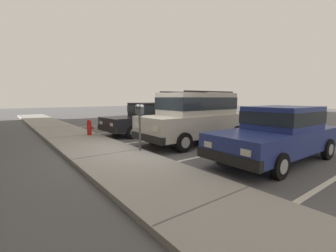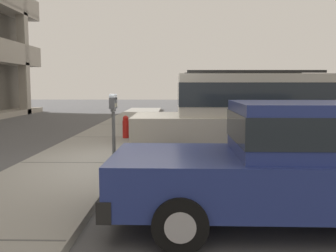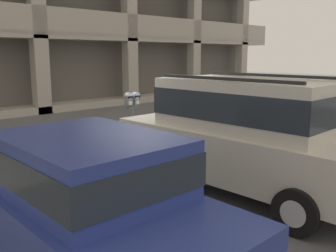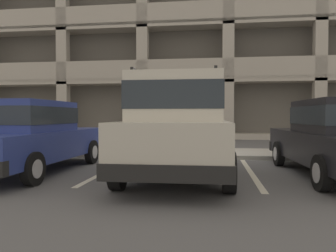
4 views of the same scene
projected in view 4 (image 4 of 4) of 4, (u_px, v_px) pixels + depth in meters
name	position (u px, v px, depth m)	size (l,w,h in m)	color
ground_plane	(185.00, 162.00, 9.10)	(80.00, 80.00, 0.10)	#565659
sidewalk	(189.00, 153.00, 10.38)	(40.00, 2.20, 0.12)	#9E9B93
parking_stall_lines	(249.00, 169.00, 7.50)	(12.73, 4.80, 0.01)	silver
silver_suv	(180.00, 123.00, 6.67)	(2.06, 4.80, 2.03)	beige
red_sedan	(29.00, 135.00, 7.07)	(1.88, 4.50, 1.54)	navy
parking_meter_near	(180.00, 117.00, 9.43)	(0.35, 0.12, 1.46)	#595B60
parking_garage	(225.00, 1.00, 22.14)	(32.00, 10.00, 19.25)	#5C5851
fire_hydrant	(322.00, 143.00, 9.21)	(0.30, 0.30, 0.70)	red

